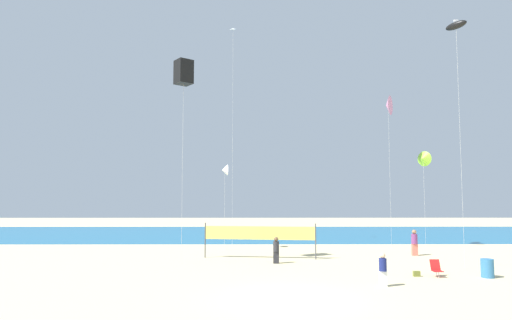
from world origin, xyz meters
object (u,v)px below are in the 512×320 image
kite_lime_delta (423,159)px  kite_black_box (184,72)px  trash_barrel (487,268)px  kite_white_delta (225,170)px  beachgoer_plum_shirt (414,242)px  volleyball_net (260,234)px  kite_white_diamond (233,40)px  kite_black_inflatable (456,26)px  beachgoer_navy_shirt (383,268)px  kite_pink_delta (388,106)px  beach_handbag (417,274)px  beachgoer_charcoal_shirt (276,249)px  folding_beach_chair (436,268)px

kite_lime_delta → kite_black_box: 21.07m
trash_barrel → kite_white_delta: 19.32m
beachgoer_plum_shirt → volleyball_net: volleyball_net is taller
beachgoer_plum_shirt → kite_white_diamond: 22.75m
volleyball_net → kite_black_inflatable: kite_black_inflatable is taller
beachgoer_navy_shirt → beachgoer_plum_shirt: size_ratio=0.87×
kite_white_delta → kite_pink_delta: kite_pink_delta is taller
beachgoer_navy_shirt → kite_black_box: (-10.73, 6.42, 11.39)m
kite_pink_delta → volleyball_net: bearing=-153.8°
volleyball_net → beach_handbag: bearing=-37.6°
beachgoer_charcoal_shirt → beachgoer_plum_shirt: (10.09, 3.38, 0.09)m
beachgoer_charcoal_shirt → beach_handbag: bearing=123.6°
kite_white_diamond → beachgoer_plum_shirt: bearing=-26.0°
beachgoer_charcoal_shirt → volleyball_net: 2.43m
kite_pink_delta → beach_handbag: bearing=-101.5°
volleyball_net → kite_lime_delta: bearing=23.3°
kite_pink_delta → beachgoer_plum_shirt: bearing=-84.2°
volleyball_net → beach_handbag: volleyball_net is taller
kite_white_diamond → kite_white_delta: kite_white_diamond is taller
folding_beach_chair → kite_white_delta: (-12.07, 10.89, 5.81)m
kite_black_box → beachgoer_plum_shirt: bearing=13.3°
trash_barrel → kite_white_diamond: (-14.23, 14.61, 17.69)m
kite_white_diamond → kite_white_delta: size_ratio=2.86×
beach_handbag → kite_lime_delta: 15.26m
folding_beach_chair → kite_lime_delta: size_ratio=0.11×
trash_barrel → kite_lime_delta: (1.78, 12.68, 6.83)m
kite_white_delta → kite_black_inflatable: bearing=-29.7°
kite_black_box → kite_white_delta: size_ratio=1.93×
beachgoer_navy_shirt → kite_pink_delta: bearing=-114.8°
volleyball_net → kite_white_diamond: 18.45m
trash_barrel → kite_white_delta: kite_white_delta is taller
trash_barrel → kite_black_inflatable: (0.12, 2.72, 14.24)m
folding_beach_chair → beach_handbag: (-1.03, 0.07, -0.32)m
volleyball_net → kite_black_inflatable: size_ratio=0.50×
beachgoer_navy_shirt → kite_black_inflatable: kite_black_inflatable is taller
beachgoer_charcoal_shirt → kite_black_inflatable: (11.06, -1.97, 13.84)m
beachgoer_navy_shirt → kite_black_box: size_ratio=0.12×
folding_beach_chair → beach_handbag: folding_beach_chair is taller
folding_beach_chair → kite_black_inflatable: kite_black_inflatable is taller
beachgoer_navy_shirt → beach_handbag: bearing=-141.3°
beachgoer_plum_shirt → folding_beach_chair: 8.01m
trash_barrel → kite_pink_delta: (-1.25, 12.03, 11.18)m
trash_barrel → kite_lime_delta: 14.51m
kite_white_delta → kite_white_diamond: bearing=82.8°
beachgoer_plum_shirt → kite_white_diamond: size_ratio=0.10×
trash_barrel → kite_black_inflatable: bearing=87.4°
beachgoer_navy_shirt → trash_barrel: bearing=-166.5°
beachgoer_navy_shirt → folding_beach_chair: 4.33m
kite_black_inflatable → kite_lime_delta: 12.53m
beachgoer_navy_shirt → beach_handbag: size_ratio=4.43×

